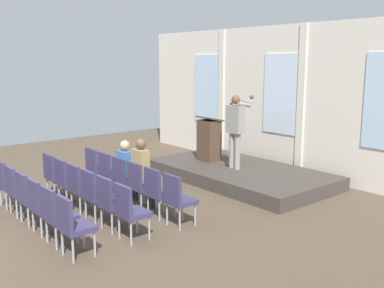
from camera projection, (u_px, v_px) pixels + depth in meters
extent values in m
plane|color=brown|center=(49.00, 225.00, 7.73)|extent=(16.25, 16.25, 0.00)
cube|color=silver|center=(281.00, 99.00, 11.30)|extent=(10.60, 0.10, 3.73)
cube|color=silver|center=(206.00, 89.00, 13.38)|extent=(1.03, 0.04, 2.03)
cube|color=silver|center=(222.00, 95.00, 12.90)|extent=(0.20, 0.08, 3.73)
cube|color=silver|center=(280.00, 94.00, 11.24)|extent=(1.03, 0.04, 2.03)
cube|color=silver|center=(301.00, 101.00, 10.77)|extent=(0.20, 0.08, 3.73)
cube|color=#3F3833|center=(239.00, 173.00, 10.68)|extent=(4.49, 2.40, 0.31)
cylinder|color=gray|center=(232.00, 150.00, 10.53)|extent=(0.14, 0.14, 0.86)
cylinder|color=gray|center=(237.00, 151.00, 10.40)|extent=(0.14, 0.14, 0.86)
cube|color=gray|center=(235.00, 119.00, 10.33)|extent=(0.42, 0.22, 0.65)
cube|color=#B28C19|center=(239.00, 116.00, 10.38)|extent=(0.06, 0.01, 0.39)
sphere|color=brown|center=(236.00, 100.00, 10.25)|extent=(0.21, 0.21, 0.21)
cylinder|color=gray|center=(230.00, 114.00, 10.54)|extent=(0.09, 0.28, 0.45)
cylinder|color=gray|center=(244.00, 104.00, 10.23)|extent=(0.15, 0.36, 0.15)
cylinder|color=gray|center=(247.00, 102.00, 10.33)|extent=(0.11, 0.34, 0.15)
sphere|color=brown|center=(252.00, 97.00, 10.55)|extent=(0.10, 0.10, 0.10)
cylinder|color=black|center=(230.00, 164.00, 10.88)|extent=(0.28, 0.28, 0.03)
cylinder|color=black|center=(231.00, 135.00, 10.74)|extent=(0.02, 0.02, 1.45)
sphere|color=#262626|center=(231.00, 104.00, 10.60)|extent=(0.07, 0.07, 0.07)
cube|color=#4C3828|center=(209.00, 141.00, 11.29)|extent=(0.52, 0.40, 1.05)
cube|color=#4C3828|center=(210.00, 119.00, 11.20)|extent=(0.60, 0.48, 0.14)
cylinder|color=#99999E|center=(110.00, 180.00, 9.91)|extent=(0.04, 0.04, 0.40)
cylinder|color=#99999E|center=(103.00, 177.00, 10.18)|extent=(0.04, 0.04, 0.40)
cylinder|color=#99999E|center=(97.00, 183.00, 9.69)|extent=(0.04, 0.04, 0.40)
cylinder|color=#99999E|center=(89.00, 179.00, 9.97)|extent=(0.04, 0.04, 0.40)
cube|color=#383356|center=(99.00, 169.00, 9.89)|extent=(0.46, 0.44, 0.08)
cube|color=#383356|center=(91.00, 159.00, 9.72)|extent=(0.46, 0.06, 0.46)
cylinder|color=#99999E|center=(124.00, 186.00, 9.46)|extent=(0.04, 0.04, 0.40)
cylinder|color=#99999E|center=(116.00, 182.00, 9.73)|extent=(0.04, 0.04, 0.40)
cylinder|color=#99999E|center=(110.00, 189.00, 9.25)|extent=(0.04, 0.04, 0.40)
cylinder|color=#99999E|center=(102.00, 185.00, 9.52)|extent=(0.04, 0.04, 0.40)
cube|color=#383356|center=(113.00, 175.00, 9.44)|extent=(0.46, 0.44, 0.08)
cube|color=#383356|center=(104.00, 164.00, 9.27)|extent=(0.46, 0.06, 0.46)
cylinder|color=#99999E|center=(139.00, 192.00, 9.01)|extent=(0.04, 0.04, 0.40)
cylinder|color=#99999E|center=(130.00, 188.00, 9.28)|extent=(0.04, 0.04, 0.40)
cylinder|color=#99999E|center=(125.00, 195.00, 8.80)|extent=(0.04, 0.04, 0.40)
cylinder|color=#99999E|center=(116.00, 191.00, 9.07)|extent=(0.04, 0.04, 0.40)
cube|color=#383356|center=(127.00, 180.00, 9.00)|extent=(0.46, 0.44, 0.08)
cube|color=#383356|center=(119.00, 169.00, 8.83)|extent=(0.46, 0.06, 0.46)
cylinder|color=#2D2D33|center=(133.00, 188.00, 9.22)|extent=(0.10, 0.10, 0.44)
cylinder|color=#2D2D33|center=(137.00, 190.00, 9.08)|extent=(0.10, 0.10, 0.44)
cube|color=#2D2D33|center=(130.00, 177.00, 9.02)|extent=(0.34, 0.36, 0.12)
cube|color=#3366A5|center=(124.00, 163.00, 8.90)|extent=(0.36, 0.20, 0.50)
sphere|color=tan|center=(125.00, 145.00, 8.84)|extent=(0.20, 0.20, 0.20)
cylinder|color=#99999E|center=(156.00, 199.00, 8.56)|extent=(0.04, 0.04, 0.40)
cylinder|color=#99999E|center=(146.00, 195.00, 8.84)|extent=(0.04, 0.04, 0.40)
cylinder|color=#99999E|center=(141.00, 202.00, 8.35)|extent=(0.04, 0.04, 0.40)
cylinder|color=#99999E|center=(131.00, 198.00, 8.62)|extent=(0.04, 0.04, 0.40)
cube|color=#383356|center=(143.00, 187.00, 8.55)|extent=(0.46, 0.44, 0.08)
cube|color=#383356|center=(135.00, 175.00, 8.38)|extent=(0.46, 0.06, 0.46)
cylinder|color=#2D2D33|center=(148.00, 195.00, 8.77)|extent=(0.10, 0.10, 0.44)
cylinder|color=#2D2D33|center=(154.00, 197.00, 8.63)|extent=(0.10, 0.10, 0.44)
cube|color=#2D2D33|center=(146.00, 183.00, 8.58)|extent=(0.34, 0.36, 0.12)
cube|color=#997F4C|center=(141.00, 165.00, 8.44)|extent=(0.36, 0.20, 0.62)
sphere|color=brown|center=(141.00, 144.00, 8.37)|extent=(0.20, 0.20, 0.20)
cylinder|color=#99999E|center=(174.00, 206.00, 8.12)|extent=(0.04, 0.04, 0.40)
cylinder|color=#99999E|center=(163.00, 202.00, 8.39)|extent=(0.04, 0.04, 0.40)
cylinder|color=#99999E|center=(159.00, 210.00, 7.90)|extent=(0.04, 0.04, 0.40)
cylinder|color=#99999E|center=(148.00, 205.00, 8.18)|extent=(0.04, 0.04, 0.40)
cube|color=#383356|center=(161.00, 194.00, 8.10)|extent=(0.46, 0.44, 0.08)
cube|color=#383356|center=(152.00, 181.00, 7.93)|extent=(0.46, 0.06, 0.46)
cylinder|color=#99999E|center=(195.00, 215.00, 7.67)|extent=(0.04, 0.04, 0.40)
cylinder|color=#99999E|center=(182.00, 210.00, 7.94)|extent=(0.04, 0.04, 0.40)
cylinder|color=#99999E|center=(180.00, 219.00, 7.46)|extent=(0.04, 0.04, 0.40)
cylinder|color=#99999E|center=(167.00, 214.00, 7.73)|extent=(0.04, 0.04, 0.40)
cube|color=#383356|center=(181.00, 201.00, 7.65)|extent=(0.46, 0.44, 0.08)
cube|color=#383356|center=(172.00, 188.00, 7.48)|extent=(0.46, 0.06, 0.46)
cylinder|color=#99999E|center=(70.00, 188.00, 9.30)|extent=(0.04, 0.04, 0.40)
cylinder|color=#99999E|center=(63.00, 184.00, 9.57)|extent=(0.04, 0.04, 0.40)
cylinder|color=#99999E|center=(55.00, 191.00, 9.09)|extent=(0.04, 0.04, 0.40)
cylinder|color=#99999E|center=(48.00, 187.00, 9.36)|extent=(0.04, 0.04, 0.40)
cube|color=#383356|center=(58.00, 177.00, 9.29)|extent=(0.46, 0.44, 0.08)
cube|color=#383356|center=(49.00, 165.00, 9.12)|extent=(0.46, 0.06, 0.46)
cylinder|color=#99999E|center=(83.00, 194.00, 8.86)|extent=(0.04, 0.04, 0.40)
cylinder|color=#99999E|center=(75.00, 190.00, 9.13)|extent=(0.04, 0.04, 0.40)
cylinder|color=#99999E|center=(67.00, 198.00, 8.64)|extent=(0.04, 0.04, 0.40)
cylinder|color=#99999E|center=(59.00, 193.00, 8.91)|extent=(0.04, 0.04, 0.40)
cube|color=#383356|center=(70.00, 182.00, 8.84)|extent=(0.46, 0.44, 0.08)
cube|color=#383356|center=(61.00, 171.00, 8.67)|extent=(0.46, 0.06, 0.46)
cylinder|color=#99999E|center=(97.00, 201.00, 8.41)|extent=(0.04, 0.04, 0.40)
cylinder|color=#99999E|center=(88.00, 197.00, 8.68)|extent=(0.04, 0.04, 0.40)
cylinder|color=#99999E|center=(80.00, 205.00, 8.19)|extent=(0.04, 0.04, 0.40)
cylinder|color=#99999E|center=(72.00, 200.00, 8.47)|extent=(0.04, 0.04, 0.40)
cube|color=#383356|center=(84.00, 189.00, 8.39)|extent=(0.46, 0.44, 0.08)
cube|color=#383356|center=(74.00, 177.00, 8.22)|extent=(0.46, 0.06, 0.46)
cylinder|color=#99999E|center=(112.00, 209.00, 7.96)|extent=(0.04, 0.04, 0.40)
cylinder|color=#99999E|center=(103.00, 204.00, 8.23)|extent=(0.04, 0.04, 0.40)
cylinder|color=#99999E|center=(95.00, 213.00, 7.75)|extent=(0.04, 0.04, 0.40)
cylinder|color=#99999E|center=(86.00, 208.00, 8.02)|extent=(0.04, 0.04, 0.40)
cube|color=#383356|center=(98.00, 196.00, 7.94)|extent=(0.46, 0.44, 0.08)
cube|color=#383356|center=(88.00, 184.00, 7.78)|extent=(0.46, 0.06, 0.46)
cylinder|color=#99999E|center=(130.00, 218.00, 7.51)|extent=(0.04, 0.04, 0.40)
cylinder|color=#99999E|center=(119.00, 213.00, 7.78)|extent=(0.04, 0.04, 0.40)
cylinder|color=#99999E|center=(112.00, 223.00, 7.30)|extent=(0.04, 0.04, 0.40)
cylinder|color=#99999E|center=(102.00, 217.00, 7.57)|extent=(0.04, 0.04, 0.40)
cube|color=#383356|center=(115.00, 204.00, 7.50)|extent=(0.46, 0.44, 0.08)
cube|color=#383356|center=(105.00, 191.00, 7.33)|extent=(0.46, 0.06, 0.46)
cylinder|color=#99999E|center=(149.00, 228.00, 7.06)|extent=(0.04, 0.04, 0.40)
cylinder|color=#99999E|center=(137.00, 222.00, 7.34)|extent=(0.04, 0.04, 0.40)
cylinder|color=#99999E|center=(131.00, 233.00, 6.85)|extent=(0.04, 0.04, 0.40)
cylinder|color=#99999E|center=(119.00, 227.00, 7.12)|extent=(0.04, 0.04, 0.40)
cube|color=#383356|center=(134.00, 213.00, 7.05)|extent=(0.46, 0.44, 0.08)
cube|color=#383356|center=(123.00, 200.00, 6.88)|extent=(0.46, 0.06, 0.46)
cylinder|color=#99999E|center=(24.00, 197.00, 8.70)|extent=(0.04, 0.04, 0.40)
cylinder|color=#99999E|center=(18.00, 193.00, 8.97)|extent=(0.04, 0.04, 0.40)
cylinder|color=#99999E|center=(6.00, 200.00, 8.48)|extent=(0.04, 0.04, 0.40)
cylinder|color=#99999E|center=(1.00, 196.00, 8.76)|extent=(0.04, 0.04, 0.40)
cube|color=#383356|center=(11.00, 185.00, 8.68)|extent=(0.46, 0.44, 0.08)
cube|color=#383356|center=(0.00, 173.00, 8.51)|extent=(0.46, 0.06, 0.46)
cylinder|color=#99999E|center=(35.00, 204.00, 8.25)|extent=(0.04, 0.04, 0.40)
cylinder|color=#99999E|center=(28.00, 200.00, 8.52)|extent=(0.04, 0.04, 0.40)
cylinder|color=#99999E|center=(17.00, 208.00, 8.04)|extent=(0.04, 0.04, 0.40)
cylinder|color=#99999E|center=(10.00, 203.00, 8.31)|extent=(0.04, 0.04, 0.40)
cube|color=#383356|center=(22.00, 191.00, 8.24)|extent=(0.46, 0.44, 0.08)
cube|color=#383356|center=(10.00, 179.00, 8.07)|extent=(0.46, 0.06, 0.46)
cylinder|color=#99999E|center=(48.00, 212.00, 7.80)|extent=(0.04, 0.04, 0.40)
cylinder|color=#99999E|center=(40.00, 207.00, 8.08)|extent=(0.04, 0.04, 0.40)
cylinder|color=#99999E|center=(28.00, 217.00, 7.59)|extent=(0.04, 0.04, 0.40)
cylinder|color=#99999E|center=(21.00, 211.00, 7.86)|extent=(0.04, 0.04, 0.40)
cube|color=#383356|center=(33.00, 199.00, 7.79)|extent=(0.46, 0.44, 0.08)
cube|color=#383356|center=(21.00, 186.00, 7.62)|extent=(0.46, 0.06, 0.46)
cylinder|color=#99999E|center=(61.00, 222.00, 7.36)|extent=(0.04, 0.04, 0.40)
cylinder|color=#99999E|center=(53.00, 216.00, 7.63)|extent=(0.04, 0.04, 0.40)
cylinder|color=#99999E|center=(41.00, 226.00, 7.14)|extent=(0.04, 0.04, 0.40)
cylinder|color=#99999E|center=(33.00, 220.00, 7.41)|extent=(0.04, 0.04, 0.40)
cube|color=#383356|center=(46.00, 207.00, 7.34)|extent=(0.46, 0.44, 0.08)
cube|color=#383356|center=(34.00, 194.00, 7.17)|extent=(0.46, 0.06, 0.46)
cylinder|color=#99999E|center=(77.00, 232.00, 6.91)|extent=(0.04, 0.04, 0.40)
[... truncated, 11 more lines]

